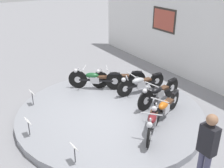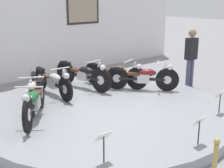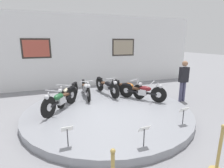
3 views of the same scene
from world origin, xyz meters
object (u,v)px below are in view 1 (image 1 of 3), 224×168
(info_placard_front_centre, at_px, (28,123))
(visitor_standing, at_px, (207,147))
(motorcycle_green, at_px, (95,79))
(motorcycle_orange, at_px, (164,107))
(motorcycle_maroon, at_px, (153,120))
(motorcycle_silver, at_px, (140,83))
(motorcycle_cream, at_px, (117,78))
(motorcycle_black, at_px, (159,92))
(info_placard_front_left, at_px, (32,94))
(info_placard_front_right, at_px, (74,149))

(info_placard_front_centre, height_order, visitor_standing, visitor_standing)
(motorcycle_green, distance_m, motorcycle_orange, 2.94)
(motorcycle_maroon, bearing_deg, motorcycle_silver, 150.19)
(motorcycle_cream, height_order, info_placard_front_centre, motorcycle_cream)
(motorcycle_black, height_order, info_placard_front_centre, motorcycle_black)
(info_placard_front_left, distance_m, visitor_standing, 5.50)
(info_placard_front_right, bearing_deg, info_placard_front_left, 180.00)
(visitor_standing, bearing_deg, info_placard_front_centre, -141.94)
(info_placard_front_centre, bearing_deg, motorcycle_black, 83.30)
(info_placard_front_right, bearing_deg, motorcycle_green, 144.59)
(motorcycle_green, xyz_separation_m, motorcycle_black, (2.07, 1.19, 0.00))
(motorcycle_orange, xyz_separation_m, motorcycle_maroon, (0.34, -0.74, 0.00))
(motorcycle_silver, xyz_separation_m, info_placard_front_centre, (0.47, -4.04, -0.00))
(motorcycle_maroon, bearing_deg, info_placard_front_right, -89.68)
(motorcycle_silver, xyz_separation_m, info_placard_front_right, (2.08, -3.46, -0.00))
(info_placard_front_right, bearing_deg, visitor_standing, 49.09)
(motorcycle_silver, bearing_deg, motorcycle_orange, -14.58)
(motorcycle_green, bearing_deg, info_placard_front_centre, -60.87)
(motorcycle_orange, height_order, info_placard_front_right, motorcycle_orange)
(motorcycle_cream, bearing_deg, visitor_standing, -10.81)
(info_placard_front_left, bearing_deg, motorcycle_silver, 71.77)
(motorcycle_green, xyz_separation_m, motorcycle_maroon, (3.19, -0.00, -0.02))
(motorcycle_green, bearing_deg, motorcycle_cream, 65.59)
(motorcycle_cream, xyz_separation_m, info_placard_front_centre, (1.26, -3.60, -0.02))
(motorcycle_cream, relative_size, info_placard_front_right, 3.47)
(motorcycle_cream, bearing_deg, motorcycle_green, -114.41)
(motorcycle_silver, xyz_separation_m, info_placard_front_left, (-1.14, -3.46, -0.00))
(motorcycle_orange, distance_m, info_placard_front_left, 4.16)
(motorcycle_cream, distance_m, info_placard_front_left, 3.04)
(motorcycle_silver, bearing_deg, info_placard_front_right, -58.99)
(motorcycle_cream, relative_size, motorcycle_maroon, 1.19)
(motorcycle_black, distance_m, info_placard_front_right, 3.65)
(motorcycle_green, bearing_deg, info_placard_front_right, -35.41)
(info_placard_front_right, bearing_deg, motorcycle_maroon, 90.32)
(motorcycle_green, height_order, info_placard_front_centre, motorcycle_green)
(motorcycle_green, relative_size, info_placard_front_left, 3.19)
(motorcycle_black, bearing_deg, info_placard_front_right, -71.87)
(info_placard_front_left, xyz_separation_m, info_placard_front_centre, (1.61, -0.58, 0.00))
(visitor_standing, bearing_deg, motorcycle_silver, 161.06)
(motorcycle_cream, distance_m, motorcycle_orange, 2.51)
(motorcycle_black, bearing_deg, motorcycle_green, -150.10)
(visitor_standing, bearing_deg, motorcycle_maroon, 175.08)
(motorcycle_black, distance_m, motorcycle_maroon, 1.64)
(info_placard_front_left, distance_m, info_placard_front_centre, 1.71)
(motorcycle_orange, height_order, visitor_standing, visitor_standing)
(motorcycle_cream, bearing_deg, info_placard_front_left, -96.67)
(motorcycle_green, height_order, motorcycle_silver, motorcycle_green)
(motorcycle_black, bearing_deg, info_placard_front_centre, -96.70)
(motorcycle_green, relative_size, motorcycle_black, 0.81)
(info_placard_front_centre, bearing_deg, visitor_standing, 38.06)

